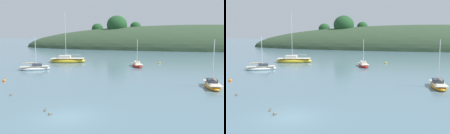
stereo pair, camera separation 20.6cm
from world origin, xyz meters
The scene contains 11 objects.
ground_plane centered at (0.00, 0.00, 0.00)m, with size 400.00×400.00×0.00m, color slate.
far_shoreline_hill centered at (24.89, 85.32, 0.11)m, with size 150.00×36.00×22.39m.
sailboat_red_portside centered at (13.58, 13.19, 0.32)m, with size 1.66×4.74×5.97m.
sailboat_cream_ketch centered at (3.17, 29.68, 0.31)m, with size 2.88×4.94×5.39m.
sailboat_blue_center centered at (-14.28, 22.36, 0.34)m, with size 5.45×3.94×6.05m.
sailboat_teal_outer centered at (-12.36, 33.44, 0.46)m, with size 8.08×4.19×11.29m.
mooring_buoy_inner centered at (-13.43, 12.04, 0.12)m, with size 0.44×0.44×0.54m.
mooring_buoy_channel centered at (7.40, 35.17, 0.12)m, with size 0.44×0.44×0.54m.
duck_lead centered at (-1.52, 0.34, 0.05)m, with size 0.35×0.39×0.24m.
duck_lone_left centered at (-8.22, 5.42, 0.05)m, with size 0.25×0.42×0.24m.
duck_lone_right centered at (-2.37, 1.23, 0.05)m, with size 0.22×0.43×0.24m.
Camera 1 is at (6.96, -17.89, 6.74)m, focal length 39.91 mm.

